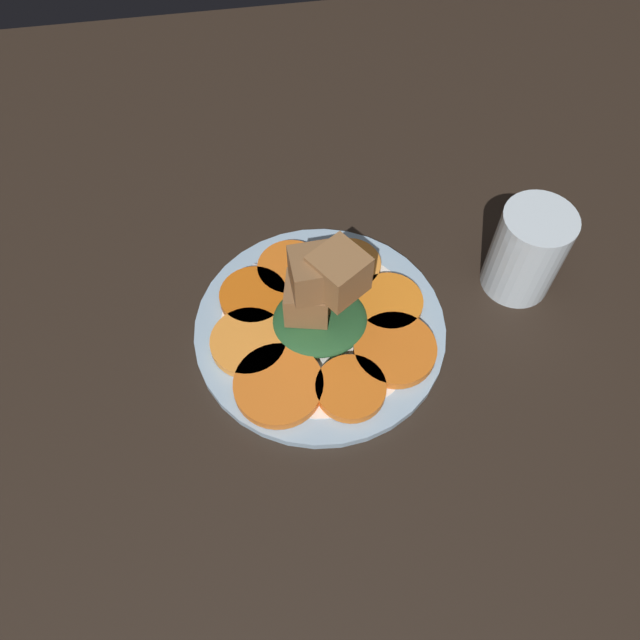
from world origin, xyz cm
name	(u,v)px	position (x,y,z in cm)	size (l,w,h in cm)	color
table_slab	(320,335)	(0.00, 0.00, 1.00)	(120.00, 120.00, 2.00)	black
plate	(320,328)	(0.00, 0.00, 2.52)	(26.31, 26.31, 1.05)	#99B7D1
carrot_slice_0	(389,303)	(-7.60, -1.26, 3.66)	(7.13, 7.13, 1.13)	orange
carrot_slice_1	(350,265)	(-4.35, -6.76, 3.66)	(6.86, 6.86, 1.13)	orange
carrot_slice_2	(291,269)	(2.12, -7.31, 3.66)	(7.25, 7.25, 1.13)	orange
carrot_slice_3	(253,296)	(6.50, -4.29, 3.66)	(7.21, 7.21, 1.13)	#D35E12
carrot_slice_4	(249,342)	(7.56, 1.24, 3.66)	(7.78, 7.78, 1.13)	orange
carrot_slice_5	(279,385)	(5.12, 6.52, 3.66)	(8.85, 8.85, 1.13)	orange
carrot_slice_6	(351,388)	(-1.78, 7.93, 3.66)	(6.94, 6.94, 1.13)	orange
carrot_slice_7	(395,349)	(-6.98, 4.36, 3.66)	(8.40, 8.40, 1.13)	orange
center_pile	(320,297)	(-0.02, -0.46, 7.68)	(9.88, 9.04, 11.05)	#235128
fork	(334,286)	(-2.21, -4.56, 3.30)	(16.89, 8.72, 0.40)	silver
water_glass	(527,251)	(-22.35, -3.06, 7.24)	(7.50, 7.50, 10.48)	silver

